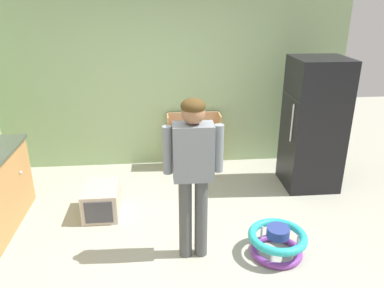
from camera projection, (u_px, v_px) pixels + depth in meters
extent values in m
plane|color=#AAAA99|center=(185.00, 253.00, 3.95)|extent=(12.00, 12.00, 0.00)
cube|color=#97B481|center=(173.00, 79.00, 5.61)|extent=(5.20, 0.06, 2.70)
sphere|color=silver|center=(21.00, 172.00, 4.46)|extent=(0.04, 0.04, 0.04)
cube|color=black|center=(314.00, 125.00, 5.06)|extent=(0.70, 0.68, 1.78)
cylinder|color=silver|center=(292.00, 123.00, 4.84)|extent=(0.02, 0.02, 0.50)
cube|color=#333333|center=(291.00, 97.00, 4.89)|extent=(0.01, 0.67, 0.01)
cube|color=tan|center=(168.00, 142.00, 5.74)|extent=(0.02, 0.28, 0.85)
cube|color=tan|center=(219.00, 140.00, 5.80)|extent=(0.02, 0.28, 0.85)
cube|color=tan|center=(193.00, 138.00, 5.89)|extent=(0.80, 0.02, 0.85)
cube|color=tan|center=(194.00, 165.00, 5.92)|extent=(0.76, 0.24, 0.02)
cube|color=tan|center=(194.00, 141.00, 5.77)|extent=(0.76, 0.24, 0.02)
cube|color=#922E8F|center=(171.00, 159.00, 5.81)|extent=(0.03, 0.17, 0.24)
cube|color=#494339|center=(171.00, 134.00, 5.66)|extent=(0.03, 0.17, 0.24)
cube|color=#3150A8|center=(175.00, 159.00, 5.82)|extent=(0.03, 0.17, 0.23)
cube|color=beige|center=(175.00, 134.00, 5.67)|extent=(0.03, 0.17, 0.23)
cube|color=#AF2E2C|center=(179.00, 160.00, 5.83)|extent=(0.02, 0.17, 0.18)
cube|color=brown|center=(178.00, 134.00, 5.67)|extent=(0.02, 0.17, 0.22)
cube|color=beige|center=(181.00, 160.00, 5.83)|extent=(0.02, 0.17, 0.19)
cube|color=#2F904D|center=(181.00, 136.00, 5.69)|extent=(0.03, 0.17, 0.16)
cube|color=orange|center=(188.00, 158.00, 5.84)|extent=(0.02, 0.17, 0.23)
cube|color=#348749|center=(187.00, 136.00, 5.70)|extent=(0.02, 0.17, 0.17)
cube|color=#378741|center=(186.00, 158.00, 5.83)|extent=(0.02, 0.17, 0.26)
cube|color=#803B94|center=(186.00, 135.00, 5.69)|extent=(0.03, 0.17, 0.18)
cube|color=#225597|center=(192.00, 159.00, 5.85)|extent=(0.03, 0.17, 0.19)
cube|color=gold|center=(190.00, 135.00, 5.69)|extent=(0.02, 0.17, 0.20)
cylinder|color=#4C4F4F|center=(185.00, 218.00, 3.76)|extent=(0.13, 0.13, 0.88)
cylinder|color=#4C4F4F|center=(201.00, 217.00, 3.78)|extent=(0.13, 0.13, 0.88)
cube|color=gray|center=(193.00, 152.00, 3.50)|extent=(0.38, 0.22, 0.55)
cylinder|color=gray|center=(167.00, 150.00, 3.47)|extent=(0.09, 0.09, 0.47)
cylinder|color=gray|center=(219.00, 148.00, 3.51)|extent=(0.09, 0.09, 0.47)
sphere|color=#976847|center=(193.00, 113.00, 3.36)|extent=(0.22, 0.22, 0.22)
ellipsoid|color=#443115|center=(193.00, 106.00, 3.34)|extent=(0.23, 0.23, 0.14)
torus|color=purple|center=(276.00, 251.00, 3.92)|extent=(0.54, 0.54, 0.07)
torus|color=#27AFB3|center=(278.00, 236.00, 3.85)|extent=(0.60, 0.60, 0.08)
cylinder|color=navy|center=(278.00, 232.00, 3.83)|extent=(0.23, 0.23, 0.10)
cylinder|color=silver|center=(298.00, 243.00, 3.90)|extent=(0.02, 0.02, 0.18)
cylinder|color=silver|center=(262.00, 233.00, 4.05)|extent=(0.02, 0.02, 0.18)
cylinder|color=silver|center=(272.00, 256.00, 3.70)|extent=(0.02, 0.02, 0.18)
cube|color=#C2B39F|center=(102.00, 200.00, 4.59)|extent=(0.42, 0.54, 0.36)
cube|color=#424247|center=(99.00, 213.00, 4.34)|extent=(0.32, 0.01, 0.27)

